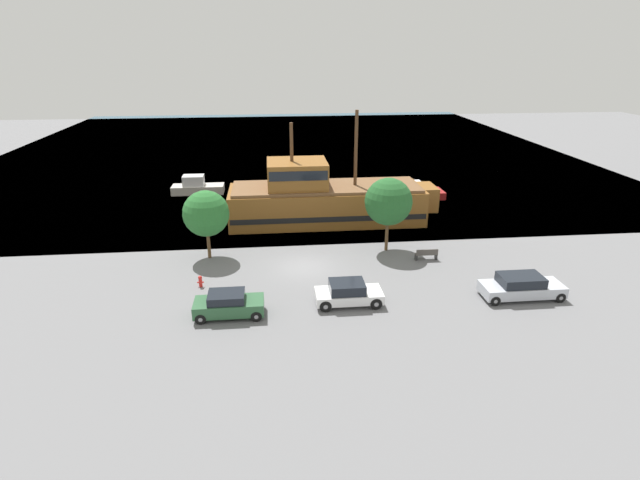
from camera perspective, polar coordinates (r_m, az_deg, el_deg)
ground_plane at (r=35.00m, az=-1.82°, el=-3.10°), size 160.00×160.00×0.00m
water_surface at (r=77.20m, az=-4.21°, el=10.48°), size 80.00×80.00×0.00m
pirate_ship at (r=43.50m, az=0.45°, el=4.69°), size 18.01×5.39×9.56m
moored_boat_dockside at (r=51.77m, az=10.56°, el=5.42°), size 5.92×2.58×1.61m
moored_boat_outer at (r=53.99m, az=-13.89°, el=5.93°), size 5.33×1.92×1.90m
parked_car_curb_front at (r=33.01m, az=22.03°, el=-4.96°), size 4.96×1.95×1.47m
parked_car_curb_mid at (r=29.10m, az=-10.41°, el=-7.26°), size 3.95×1.80×1.45m
parked_car_curb_rear at (r=29.94m, az=3.24°, el=-6.07°), size 3.98×1.90×1.42m
fire_hydrant at (r=32.95m, az=-13.51°, el=-4.57°), size 0.42×0.25×0.76m
bench_promenade_east at (r=36.78m, az=12.08°, el=-1.61°), size 1.60×0.45×0.85m
tree_row_east at (r=36.25m, az=-12.89°, el=2.96°), size 3.29×3.29×5.03m
tree_row_mideast at (r=36.92m, az=7.83°, el=4.35°), size 3.50×3.50×5.57m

